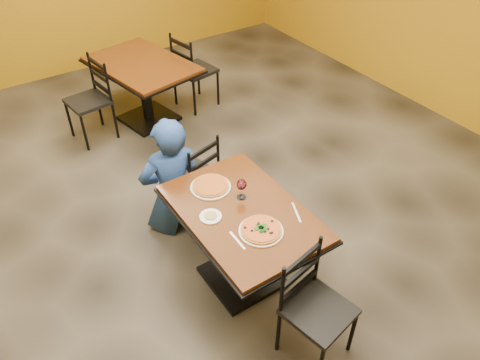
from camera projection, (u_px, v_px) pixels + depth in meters
floor at (211, 240)px, 4.15m from camera, size 7.00×8.00×0.01m
table_main at (242, 230)px, 3.48m from camera, size 0.83×1.23×0.75m
table_second at (143, 78)px, 5.38m from camera, size 1.10×1.43×0.75m
chair_main_near at (319, 312)px, 3.06m from camera, size 0.47×0.47×0.88m
chair_main_far at (192, 175)px, 4.22m from camera, size 0.46×0.46×0.83m
chair_second_left at (88, 102)px, 5.15m from camera, size 0.47×0.47×0.92m
chair_second_right at (195, 70)px, 5.73m from camera, size 0.49×0.49×0.94m
diner at (171, 175)px, 4.00m from camera, size 0.63×0.47×1.11m
plate_main at (261, 231)px, 3.19m from camera, size 0.31×0.31×0.01m
pizza_main at (261, 229)px, 3.18m from camera, size 0.28×0.28×0.02m
plate_far at (211, 187)px, 3.56m from camera, size 0.31×0.31×0.01m
pizza_far at (211, 185)px, 3.55m from camera, size 0.28×0.28×0.02m
side_plate at (211, 217)px, 3.30m from camera, size 0.16×0.16×0.01m
dip at (211, 216)px, 3.30m from camera, size 0.09×0.09×0.01m
wine_glass at (241, 188)px, 3.41m from camera, size 0.08×0.08×0.18m
fork at (237, 240)px, 3.13m from camera, size 0.02×0.19×0.00m
knife at (296, 212)px, 3.34m from camera, size 0.09×0.20×0.00m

